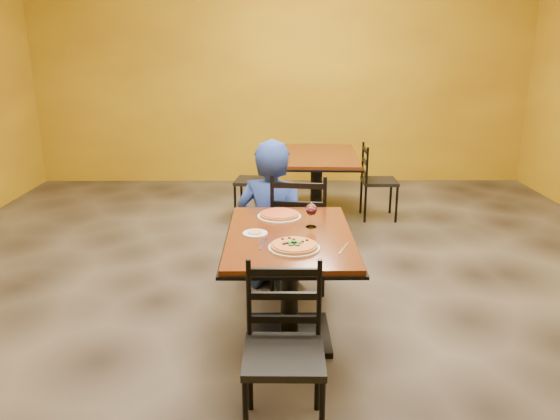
{
  "coord_description": "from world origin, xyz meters",
  "views": [
    {
      "loc": [
        -0.09,
        -3.77,
        1.91
      ],
      "look_at": [
        -0.06,
        -0.3,
        0.85
      ],
      "focal_mm": 34.43,
      "sensor_mm": 36.0,
      "label": 1
    }
  ],
  "objects_px": {
    "chair_main_far": "(300,229)",
    "plate_main": "(294,248)",
    "chair_second_right": "(379,182)",
    "pizza_far": "(279,214)",
    "chair_main_near": "(284,357)",
    "diner": "(272,213)",
    "table_second": "(317,171)",
    "side_plate": "(255,233)",
    "wine_glass": "(311,214)",
    "plate_far": "(279,216)",
    "chair_second_left": "(253,181)",
    "pizza_main": "(294,245)",
    "table_main": "(290,262)"
  },
  "relations": [
    {
      "from": "diner",
      "to": "pizza_far",
      "type": "bearing_deg",
      "value": 111.89
    },
    {
      "from": "diner",
      "to": "chair_second_right",
      "type": "bearing_deg",
      "value": -108.5
    },
    {
      "from": "chair_second_left",
      "to": "diner",
      "type": "height_order",
      "value": "diner"
    },
    {
      "from": "chair_main_near",
      "to": "diner",
      "type": "height_order",
      "value": "diner"
    },
    {
      "from": "chair_second_left",
      "to": "pizza_main",
      "type": "distance_m",
      "value": 2.99
    },
    {
      "from": "pizza_main",
      "to": "side_plate",
      "type": "height_order",
      "value": "pizza_main"
    },
    {
      "from": "table_main",
      "to": "side_plate",
      "type": "height_order",
      "value": "side_plate"
    },
    {
      "from": "table_main",
      "to": "plate_main",
      "type": "height_order",
      "value": "plate_main"
    },
    {
      "from": "chair_main_far",
      "to": "pizza_main",
      "type": "xyz_separation_m",
      "value": [
        -0.08,
        -1.11,
        0.28
      ]
    },
    {
      "from": "pizza_far",
      "to": "diner",
      "type": "bearing_deg",
      "value": 95.82
    },
    {
      "from": "chair_second_left",
      "to": "wine_glass",
      "type": "distance_m",
      "value": 2.62
    },
    {
      "from": "chair_main_near",
      "to": "plate_far",
      "type": "height_order",
      "value": "chair_main_near"
    },
    {
      "from": "chair_second_right",
      "to": "side_plate",
      "type": "height_order",
      "value": "chair_second_right"
    },
    {
      "from": "plate_far",
      "to": "wine_glass",
      "type": "height_order",
      "value": "wine_glass"
    },
    {
      "from": "chair_main_far",
      "to": "chair_second_left",
      "type": "height_order",
      "value": "chair_main_far"
    },
    {
      "from": "chair_main_near",
      "to": "side_plate",
      "type": "xyz_separation_m",
      "value": [
        -0.17,
        0.94,
        0.31
      ]
    },
    {
      "from": "chair_main_far",
      "to": "plate_main",
      "type": "relative_size",
      "value": 3.16
    },
    {
      "from": "pizza_main",
      "to": "chair_second_right",
      "type": "bearing_deg",
      "value": 69.95
    },
    {
      "from": "table_second",
      "to": "pizza_far",
      "type": "height_order",
      "value": "pizza_far"
    },
    {
      "from": "chair_second_left",
      "to": "side_plate",
      "type": "xyz_separation_m",
      "value": [
        0.12,
        -2.68,
        0.32
      ]
    },
    {
      "from": "chair_main_near",
      "to": "chair_second_right",
      "type": "relative_size",
      "value": 1.03
    },
    {
      "from": "pizza_main",
      "to": "plate_far",
      "type": "distance_m",
      "value": 0.63
    },
    {
      "from": "chair_main_far",
      "to": "chair_second_right",
      "type": "xyz_separation_m",
      "value": [
        0.99,
        1.83,
        -0.06
      ]
    },
    {
      "from": "wine_glass",
      "to": "pizza_far",
      "type": "bearing_deg",
      "value": 133.29
    },
    {
      "from": "chair_second_right",
      "to": "side_plate",
      "type": "bearing_deg",
      "value": 154.74
    },
    {
      "from": "chair_main_far",
      "to": "wine_glass",
      "type": "distance_m",
      "value": 0.8
    },
    {
      "from": "chair_second_right",
      "to": "chair_main_far",
      "type": "bearing_deg",
      "value": 152.48
    },
    {
      "from": "chair_main_near",
      "to": "plate_main",
      "type": "xyz_separation_m",
      "value": [
        0.07,
        0.68,
        0.31
      ]
    },
    {
      "from": "chair_main_near",
      "to": "chair_second_left",
      "type": "relative_size",
      "value": 1.01
    },
    {
      "from": "chair_main_far",
      "to": "pizza_far",
      "type": "relative_size",
      "value": 3.5
    },
    {
      "from": "plate_far",
      "to": "pizza_far",
      "type": "relative_size",
      "value": 1.11
    },
    {
      "from": "plate_far",
      "to": "diner",
      "type": "bearing_deg",
      "value": 95.82
    },
    {
      "from": "chair_second_right",
      "to": "pizza_far",
      "type": "relative_size",
      "value": 3.06
    },
    {
      "from": "chair_main_near",
      "to": "plate_far",
      "type": "bearing_deg",
      "value": 91.49
    },
    {
      "from": "side_plate",
      "to": "table_second",
      "type": "bearing_deg",
      "value": 77.45
    },
    {
      "from": "pizza_far",
      "to": "table_second",
      "type": "bearing_deg",
      "value": 79.3
    },
    {
      "from": "table_second",
      "to": "plate_main",
      "type": "xyz_separation_m",
      "value": [
        -0.35,
        -2.95,
        0.19
      ]
    },
    {
      "from": "diner",
      "to": "chair_second_left",
      "type": "bearing_deg",
      "value": -66.66
    },
    {
      "from": "diner",
      "to": "pizza_main",
      "type": "xyz_separation_m",
      "value": [
        0.14,
        -1.18,
        0.16
      ]
    },
    {
      "from": "table_main",
      "to": "pizza_far",
      "type": "distance_m",
      "value": 0.42
    },
    {
      "from": "pizza_main",
      "to": "plate_far",
      "type": "height_order",
      "value": "pizza_main"
    },
    {
      "from": "table_second",
      "to": "chair_second_right",
      "type": "bearing_deg",
      "value": 0.0
    },
    {
      "from": "chair_main_near",
      "to": "diner",
      "type": "xyz_separation_m",
      "value": [
        -0.07,
        1.86,
        0.17
      ]
    },
    {
      "from": "chair_main_far",
      "to": "wine_glass",
      "type": "relative_size",
      "value": 5.44
    },
    {
      "from": "chair_main_far",
      "to": "pizza_far",
      "type": "xyz_separation_m",
      "value": [
        -0.17,
        -0.49,
        0.28
      ]
    },
    {
      "from": "chair_main_far",
      "to": "chair_second_left",
      "type": "bearing_deg",
      "value": -69.74
    },
    {
      "from": "chair_main_far",
      "to": "plate_main",
      "type": "height_order",
      "value": "chair_main_far"
    },
    {
      "from": "chair_second_right",
      "to": "plate_far",
      "type": "distance_m",
      "value": 2.62
    },
    {
      "from": "chair_second_left",
      "to": "plate_main",
      "type": "relative_size",
      "value": 2.82
    },
    {
      "from": "chair_main_far",
      "to": "chair_second_right",
      "type": "bearing_deg",
      "value": -111.93
    }
  ]
}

